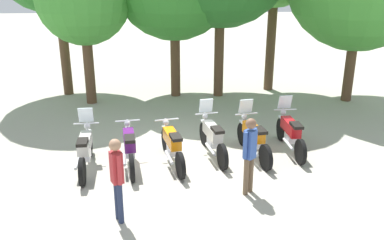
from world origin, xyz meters
TOP-DOWN VIEW (x-y plane):
  - ground_plane at (0.00, 0.00)m, footprint 80.00×80.00m
  - motorcycle_0 at (-2.60, -0.34)m, footprint 0.62×2.19m
  - motorcycle_1 at (-1.56, -0.21)m, footprint 0.62×2.18m
  - motorcycle_2 at (-0.53, -0.18)m, footprint 0.73×2.16m
  - motorcycle_3 at (0.51, 0.25)m, footprint 0.69×2.17m
  - motorcycle_4 at (1.55, 0.16)m, footprint 0.67×2.17m
  - motorcycle_5 at (2.59, 0.45)m, footprint 0.62×2.19m
  - person_0 at (-1.57, -2.62)m, footprint 0.30×0.40m
  - person_1 at (1.08, -1.72)m, footprint 0.35×0.33m

SIDE VIEW (x-z plane):
  - ground_plane at x=0.00m, z-range 0.00..0.00m
  - motorcycle_1 at x=-1.56m, z-range 0.01..1.00m
  - motorcycle_2 at x=-0.53m, z-range 0.01..1.00m
  - motorcycle_0 at x=-2.60m, z-range -0.17..1.20m
  - motorcycle_3 at x=0.51m, z-range -0.17..1.20m
  - motorcycle_4 at x=1.55m, z-range -0.17..1.20m
  - motorcycle_5 at x=2.59m, z-range -0.17..1.20m
  - person_0 at x=-1.57m, z-range 0.14..1.83m
  - person_1 at x=1.08m, z-range 0.15..1.85m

